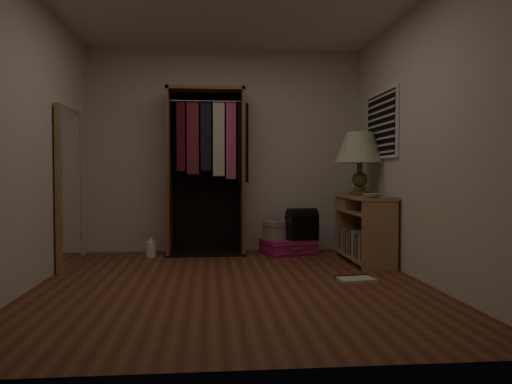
{
  "coord_description": "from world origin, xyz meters",
  "views": [
    {
      "loc": [
        -0.21,
        -4.48,
        0.99
      ],
      "look_at": [
        0.3,
        0.95,
        0.8
      ],
      "focal_mm": 35.0,
      "sensor_mm": 36.0,
      "label": 1
    }
  ],
  "objects_px": {
    "console_bookshelf": "(363,227)",
    "floor_mirror": "(69,188)",
    "black_bag": "(302,223)",
    "table_lamp": "(360,149)",
    "white_jug": "(151,249)",
    "train_case": "(278,230)",
    "open_wardrobe": "(209,156)",
    "pink_suitcase": "(288,247)"
  },
  "relations": [
    {
      "from": "open_wardrobe",
      "to": "white_jug",
      "type": "distance_m",
      "value": 1.34
    },
    {
      "from": "pink_suitcase",
      "to": "black_bag",
      "type": "bearing_deg",
      "value": -34.86
    },
    {
      "from": "open_wardrobe",
      "to": "table_lamp",
      "type": "relative_size",
      "value": 2.79
    },
    {
      "from": "console_bookshelf",
      "to": "train_case",
      "type": "xyz_separation_m",
      "value": [
        -0.89,
        0.62,
        -0.09
      ]
    },
    {
      "from": "console_bookshelf",
      "to": "table_lamp",
      "type": "height_order",
      "value": "table_lamp"
    },
    {
      "from": "train_case",
      "to": "open_wardrobe",
      "type": "bearing_deg",
      "value": 150.09
    },
    {
      "from": "white_jug",
      "to": "floor_mirror",
      "type": "bearing_deg",
      "value": -142.76
    },
    {
      "from": "console_bookshelf",
      "to": "black_bag",
      "type": "height_order",
      "value": "console_bookshelf"
    },
    {
      "from": "black_bag",
      "to": "white_jug",
      "type": "distance_m",
      "value": 1.86
    },
    {
      "from": "console_bookshelf",
      "to": "floor_mirror",
      "type": "relative_size",
      "value": 0.66
    },
    {
      "from": "floor_mirror",
      "to": "white_jug",
      "type": "bearing_deg",
      "value": 37.24
    },
    {
      "from": "console_bookshelf",
      "to": "table_lamp",
      "type": "relative_size",
      "value": 1.52
    },
    {
      "from": "black_bag",
      "to": "train_case",
      "type": "bearing_deg",
      "value": 143.15
    },
    {
      "from": "floor_mirror",
      "to": "white_jug",
      "type": "xyz_separation_m",
      "value": [
        0.79,
        0.6,
        -0.76
      ]
    },
    {
      "from": "console_bookshelf",
      "to": "open_wardrobe",
      "type": "relative_size",
      "value": 0.55
    },
    {
      "from": "pink_suitcase",
      "to": "console_bookshelf",
      "type": "bearing_deg",
      "value": -53.05
    },
    {
      "from": "open_wardrobe",
      "to": "console_bookshelf",
      "type": "bearing_deg",
      "value": -22.42
    },
    {
      "from": "pink_suitcase",
      "to": "open_wardrobe",
      "type": "bearing_deg",
      "value": 152.43
    },
    {
      "from": "table_lamp",
      "to": "white_jug",
      "type": "distance_m",
      "value": 2.76
    },
    {
      "from": "floor_mirror",
      "to": "train_case",
      "type": "xyz_separation_m",
      "value": [
        2.34,
        0.68,
        -0.55
      ]
    },
    {
      "from": "console_bookshelf",
      "to": "pink_suitcase",
      "type": "xyz_separation_m",
      "value": [
        -0.77,
        0.55,
        -0.3
      ]
    },
    {
      "from": "table_lamp",
      "to": "white_jug",
      "type": "xyz_separation_m",
      "value": [
        -2.45,
        0.4,
        -1.19
      ]
    },
    {
      "from": "console_bookshelf",
      "to": "white_jug",
      "type": "relative_size",
      "value": 5.05
    },
    {
      "from": "floor_mirror",
      "to": "white_jug",
      "type": "relative_size",
      "value": 7.67
    },
    {
      "from": "black_bag",
      "to": "table_lamp",
      "type": "bearing_deg",
      "value": -42.31
    },
    {
      "from": "black_bag",
      "to": "open_wardrobe",
      "type": "bearing_deg",
      "value": 156.2
    },
    {
      "from": "console_bookshelf",
      "to": "open_wardrobe",
      "type": "xyz_separation_m",
      "value": [
        -1.74,
        0.72,
        0.83
      ]
    },
    {
      "from": "pink_suitcase",
      "to": "table_lamp",
      "type": "bearing_deg",
      "value": -44.81
    },
    {
      "from": "open_wardrobe",
      "to": "train_case",
      "type": "bearing_deg",
      "value": -6.31
    },
    {
      "from": "pink_suitcase",
      "to": "train_case",
      "type": "distance_m",
      "value": 0.25
    },
    {
      "from": "floor_mirror",
      "to": "table_lamp",
      "type": "relative_size",
      "value": 2.31
    },
    {
      "from": "floor_mirror",
      "to": "open_wardrobe",
      "type": "bearing_deg",
      "value": 27.24
    },
    {
      "from": "train_case",
      "to": "black_bag",
      "type": "xyz_separation_m",
      "value": [
        0.28,
        -0.13,
        0.09
      ]
    },
    {
      "from": "train_case",
      "to": "pink_suitcase",
      "type": "bearing_deg",
      "value": -55.51
    },
    {
      "from": "console_bookshelf",
      "to": "train_case",
      "type": "height_order",
      "value": "console_bookshelf"
    },
    {
      "from": "train_case",
      "to": "white_jug",
      "type": "bearing_deg",
      "value": 159.2
    },
    {
      "from": "open_wardrobe",
      "to": "floor_mirror",
      "type": "relative_size",
      "value": 1.21
    },
    {
      "from": "floor_mirror",
      "to": "console_bookshelf",
      "type": "bearing_deg",
      "value": 0.91
    },
    {
      "from": "black_bag",
      "to": "white_jug",
      "type": "bearing_deg",
      "value": 165.65
    },
    {
      "from": "floor_mirror",
      "to": "pink_suitcase",
      "type": "relative_size",
      "value": 2.33
    },
    {
      "from": "console_bookshelf",
      "to": "table_lamp",
      "type": "xyz_separation_m",
      "value": [
        0.0,
        0.15,
        0.9
      ]
    },
    {
      "from": "console_bookshelf",
      "to": "black_bag",
      "type": "distance_m",
      "value": 0.79
    }
  ]
}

